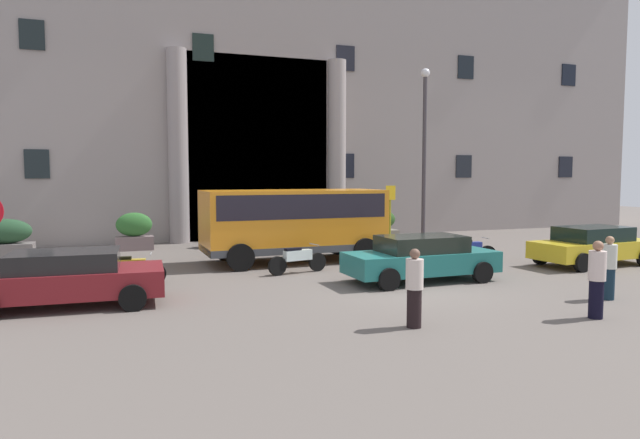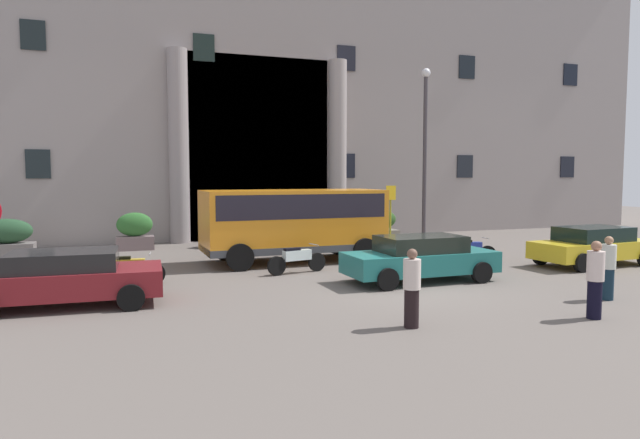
# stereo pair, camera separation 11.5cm
# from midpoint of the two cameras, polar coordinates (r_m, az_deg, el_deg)

# --- Properties ---
(ground_plane) EXTENTS (80.00, 64.00, 0.12)m
(ground_plane) POSITION_cam_midpoint_polar(r_m,az_deg,el_deg) (15.77, 8.68, -7.09)
(ground_plane) COLOR #655C56
(office_building_facade) EXTENTS (43.98, 9.70, 16.21)m
(office_building_facade) POSITION_cam_midpoint_polar(r_m,az_deg,el_deg) (32.32, -6.31, 13.40)
(office_building_facade) COLOR gray
(office_building_facade) RESTS_ON ground_plane
(orange_minibus) EXTENTS (6.39, 2.87, 2.57)m
(orange_minibus) POSITION_cam_midpoint_polar(r_m,az_deg,el_deg) (20.03, -2.53, 0.08)
(orange_minibus) COLOR orange
(orange_minibus) RESTS_ON ground_plane
(bus_stop_sign) EXTENTS (0.44, 0.08, 2.66)m
(bus_stop_sign) POSITION_cam_midpoint_polar(r_m,az_deg,el_deg) (23.83, 7.29, 0.99)
(bus_stop_sign) COLOR olive
(bus_stop_sign) RESTS_ON ground_plane
(hedge_planter_far_west) EXTENTS (1.50, 0.70, 1.56)m
(hedge_planter_far_west) POSITION_cam_midpoint_polar(r_m,az_deg,el_deg) (24.49, -18.09, -1.20)
(hedge_planter_far_west) COLOR #725F60
(hedge_planter_far_west) RESTS_ON ground_plane
(hedge_planter_west) EXTENTS (1.74, 0.98, 1.25)m
(hedge_planter_west) POSITION_cam_midpoint_polar(r_m,az_deg,el_deg) (25.45, -0.09, -1.11)
(hedge_planter_west) COLOR slate
(hedge_planter_west) RESTS_ON ground_plane
(hedge_planter_far_east) EXTENTS (1.94, 0.92, 1.44)m
(hedge_planter_far_east) POSITION_cam_midpoint_polar(r_m,az_deg,el_deg) (24.61, -29.01, -1.65)
(hedge_planter_far_east) COLOR slate
(hedge_planter_far_east) RESTS_ON ground_plane
(hedge_planter_east) EXTENTS (1.86, 0.88, 1.48)m
(hedge_planter_east) POSITION_cam_midpoint_polar(r_m,az_deg,el_deg) (26.97, 6.06, -0.57)
(hedge_planter_east) COLOR gray
(hedge_planter_east) RESTS_ON ground_plane
(hedge_planter_entrance_left) EXTENTS (2.09, 0.91, 1.32)m
(hedge_planter_entrance_left) POSITION_cam_midpoint_polar(r_m,az_deg,el_deg) (24.63, -9.07, -1.27)
(hedge_planter_entrance_left) COLOR slate
(hedge_planter_entrance_left) RESTS_ON ground_plane
(parked_coupe_end) EXTENTS (4.49, 2.24, 1.32)m
(parked_coupe_end) POSITION_cam_midpoint_polar(r_m,az_deg,el_deg) (14.63, -24.22, -5.36)
(parked_coupe_end) COLOR maroon
(parked_coupe_end) RESTS_ON ground_plane
(parked_estate_mid) EXTENTS (4.48, 1.99, 1.34)m
(parked_estate_mid) POSITION_cam_midpoint_polar(r_m,az_deg,el_deg) (16.69, 10.31, -3.83)
(parked_estate_mid) COLOR #1E6B66
(parked_estate_mid) RESTS_ON ground_plane
(parked_sedan_second) EXTENTS (4.49, 2.20, 1.33)m
(parked_sedan_second) POSITION_cam_midpoint_polar(r_m,az_deg,el_deg) (21.48, 26.03, -2.37)
(parked_sedan_second) COLOR gold
(parked_sedan_second) RESTS_ON ground_plane
(motorcycle_far_end) EXTENTS (2.04, 0.71, 0.89)m
(motorcycle_far_end) POSITION_cam_midpoint_polar(r_m,az_deg,el_deg) (17.78, -2.26, -4.02)
(motorcycle_far_end) COLOR black
(motorcycle_far_end) RESTS_ON ground_plane
(scooter_by_planter) EXTENTS (2.04, 0.55, 0.89)m
(scooter_by_planter) POSITION_cam_midpoint_polar(r_m,az_deg,el_deg) (16.78, -18.82, -4.78)
(scooter_by_planter) COLOR black
(scooter_by_planter) RESTS_ON ground_plane
(motorcycle_near_kerb) EXTENTS (1.98, 0.66, 0.89)m
(motorcycle_near_kerb) POSITION_cam_midpoint_polar(r_m,az_deg,el_deg) (20.57, 14.86, -3.01)
(motorcycle_near_kerb) COLOR black
(motorcycle_near_kerb) RESTS_ON ground_plane
(pedestrian_man_red_shirt) EXTENTS (0.36, 0.36, 1.59)m
(pedestrian_man_red_shirt) POSITION_cam_midpoint_polar(r_m,az_deg,el_deg) (15.76, 27.29, -4.39)
(pedestrian_man_red_shirt) COLOR #122635
(pedestrian_man_red_shirt) RESTS_ON ground_plane
(pedestrian_woman_with_bag) EXTENTS (0.36, 0.36, 1.62)m
(pedestrian_woman_with_bag) POSITION_cam_midpoint_polar(r_m,az_deg,el_deg) (11.65, 9.55, -6.87)
(pedestrian_woman_with_bag) COLOR black
(pedestrian_woman_with_bag) RESTS_ON ground_plane
(pedestrian_man_crossing) EXTENTS (0.36, 0.36, 1.69)m
(pedestrian_man_crossing) POSITION_cam_midpoint_polar(r_m,az_deg,el_deg) (13.57, 26.28, -5.48)
(pedestrian_man_crossing) COLOR black
(pedestrian_man_crossing) RESTS_ON ground_plane
(lamppost_plaza_centre) EXTENTS (0.40, 0.40, 7.84)m
(lamppost_plaza_centre) POSITION_cam_midpoint_polar(r_m,az_deg,el_deg) (25.99, 10.69, 7.64)
(lamppost_plaza_centre) COLOR #3E383E
(lamppost_plaza_centre) RESTS_ON ground_plane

